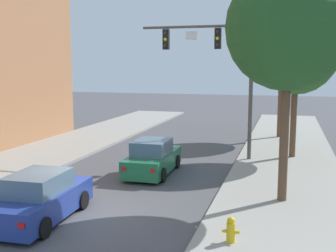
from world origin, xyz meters
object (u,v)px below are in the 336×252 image
(car_following_blue, at_px, (41,199))
(street_tree_nearest, at_px, (289,28))
(fire_hydrant, at_px, (231,230))
(traffic_signal_mast, at_px, (220,59))
(car_lead_green, at_px, (153,158))
(street_tree_third, at_px, (283,43))
(street_tree_second, at_px, (296,53))

(car_following_blue, height_order, street_tree_nearest, street_tree_nearest)
(car_following_blue, height_order, fire_hydrant, car_following_blue)
(traffic_signal_mast, relative_size, car_lead_green, 1.76)
(street_tree_third, bearing_deg, street_tree_nearest, -88.33)
(car_following_blue, height_order, street_tree_third, street_tree_third)
(traffic_signal_mast, height_order, car_lead_green, traffic_signal_mast)
(car_following_blue, bearing_deg, car_lead_green, 76.31)
(street_tree_third, bearing_deg, street_tree_second, -82.76)
(street_tree_second, bearing_deg, traffic_signal_mast, -162.32)
(car_lead_green, xyz_separation_m, street_tree_second, (6.21, 4.93, 4.86))
(street_tree_nearest, distance_m, street_tree_third, 14.09)
(car_following_blue, bearing_deg, street_tree_nearest, 27.29)
(car_lead_green, relative_size, street_tree_nearest, 0.52)
(fire_hydrant, height_order, street_tree_second, street_tree_second)
(traffic_signal_mast, height_order, street_tree_third, street_tree_third)
(car_lead_green, bearing_deg, street_tree_second, 38.45)
(fire_hydrant, bearing_deg, car_following_blue, 176.86)
(car_following_blue, distance_m, street_tree_third, 20.07)
(fire_hydrant, distance_m, street_tree_second, 13.03)
(traffic_signal_mast, xyz_separation_m, car_following_blue, (-4.04, -10.34, -4.58))
(car_lead_green, xyz_separation_m, street_tree_nearest, (5.81, -2.79, 5.49))
(street_tree_second, bearing_deg, car_lead_green, -141.55)
(street_tree_second, bearing_deg, fire_hydrant, -98.08)
(car_lead_green, bearing_deg, street_tree_third, 64.46)
(fire_hydrant, bearing_deg, street_tree_third, 87.25)
(car_following_blue, xyz_separation_m, street_tree_second, (7.82, 11.54, 4.86))
(car_lead_green, relative_size, fire_hydrant, 5.93)
(car_following_blue, bearing_deg, street_tree_second, 55.89)
(traffic_signal_mast, relative_size, fire_hydrant, 10.42)
(car_following_blue, xyz_separation_m, street_tree_nearest, (7.42, 3.83, 5.49))
(traffic_signal_mast, relative_size, car_following_blue, 1.74)
(car_following_blue, bearing_deg, street_tree_third, 68.63)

